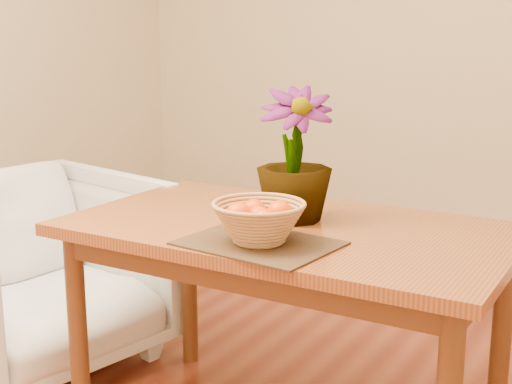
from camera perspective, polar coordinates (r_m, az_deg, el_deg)
The scene contains 7 objects.
wall_back at distance 4.02m, azimuth 15.96°, elevation 12.16°, with size 4.00×0.02×2.70m, color beige.
table at distance 2.29m, azimuth 2.50°, elevation -4.70°, with size 1.40×0.80×0.75m.
placemat at distance 2.05m, azimuth 0.24°, elevation -4.13°, with size 0.43×0.32×0.01m, color #392515.
wicker_basket at distance 2.04m, azimuth 0.24°, elevation -2.57°, with size 0.27×0.27×0.11m.
orange_pile at distance 2.03m, azimuth 0.24°, elevation -1.84°, with size 0.16×0.16×0.07m.
potted_plant at distance 2.27m, azimuth 3.10°, elevation 2.98°, with size 0.24×0.24×0.43m, color #1C4814.
armchair at distance 3.04m, azimuth -17.19°, elevation -5.46°, with size 0.84×0.79×0.87m, color #826A5A.
Camera 1 is at (1.02, -1.64, 1.34)m, focal length 50.00 mm.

